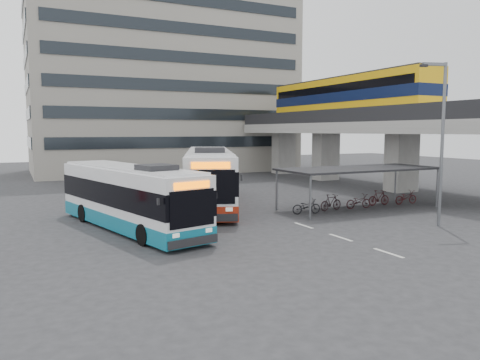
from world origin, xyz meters
name	(u,v)px	position (x,y,z in m)	size (l,w,h in m)	color
ground	(260,230)	(0.00, 0.00, 0.00)	(120.00, 120.00, 0.00)	#28282B
viaduct	(356,115)	(17.00, 13.66, 6.23)	(8.00, 32.00, 9.68)	gray
bike_shelter	(358,184)	(8.50, 3.00, 1.52)	(10.00, 4.00, 2.54)	#595B60
office_block	(163,67)	(6.00, 36.00, 12.50)	(30.00, 15.00, 25.00)	gray
road_markings	(341,237)	(2.50, -3.00, 0.01)	(0.15, 7.60, 0.01)	beige
bus_main	(209,178)	(0.53, 7.90, 1.80)	(7.38, 13.20, 3.87)	white
bus_teal	(129,198)	(-5.64, 3.14, 1.54)	(4.99, 11.50, 3.32)	white
pedestrian	(170,207)	(-3.41, 3.59, 0.85)	(0.62, 0.41, 1.70)	black
lamp_post	(441,134)	(8.48, -3.06, 4.64)	(1.40, 0.54, 8.14)	#595B60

